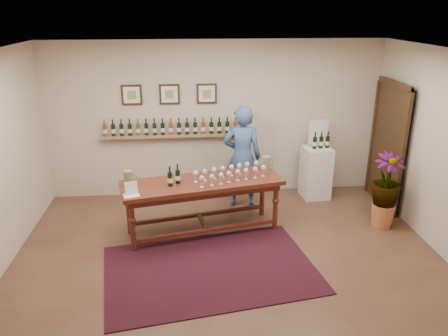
{
  "coord_description": "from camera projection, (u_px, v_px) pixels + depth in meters",
  "views": [
    {
      "loc": [
        -0.54,
        -5.14,
        3.31
      ],
      "look_at": [
        0.0,
        0.8,
        1.1
      ],
      "focal_mm": 35.0,
      "sensor_mm": 36.0,
      "label": 1
    }
  ],
  "objects": [
    {
      "name": "tasting_table",
      "position": [
        202.0,
        189.0,
        6.6
      ],
      "size": [
        2.52,
        1.25,
        0.85
      ],
      "rotation": [
        0.0,
        0.0,
        0.21
      ],
      "color": "#421F10",
      "rests_on": "ground"
    },
    {
      "name": "potted_plant",
      "position": [
        386.0,
        191.0,
        6.8
      ],
      "size": [
        0.57,
        0.57,
        1.06
      ],
      "rotation": [
        0.0,
        0.0,
        -0.01
      ],
      "color": "#BB6B3E",
      "rests_on": "ground"
    },
    {
      "name": "room_shell",
      "position": [
        340.0,
        142.0,
        7.53
      ],
      "size": [
        6.0,
        6.0,
        6.0
      ],
      "color": "beige",
      "rests_on": "ground"
    },
    {
      "name": "display_pedestal",
      "position": [
        316.0,
        172.0,
        7.95
      ],
      "size": [
        0.52,
        0.52,
        0.94
      ],
      "primitive_type": "cube",
      "rotation": [
        0.0,
        0.0,
        0.1
      ],
      "color": "white",
      "rests_on": "ground"
    },
    {
      "name": "table_bottles",
      "position": [
        174.0,
        175.0,
        6.36
      ],
      "size": [
        0.29,
        0.18,
        0.3
      ],
      "primitive_type": null,
      "rotation": [
        0.0,
        0.0,
        0.1
      ],
      "color": "black",
      "rests_on": "tasting_table"
    },
    {
      "name": "ground",
      "position": [
        229.0,
        263.0,
        6.0
      ],
      "size": [
        6.0,
        6.0,
        0.0
      ],
      "primitive_type": "plane",
      "color": "#512F23",
      "rests_on": "ground"
    },
    {
      "name": "pitcher_right",
      "position": [
        266.0,
        164.0,
        6.91
      ],
      "size": [
        0.19,
        0.19,
        0.24
      ],
      "primitive_type": null,
      "rotation": [
        0.0,
        0.0,
        0.28
      ],
      "color": "olive",
      "rests_on": "tasting_table"
    },
    {
      "name": "rug",
      "position": [
        210.0,
        269.0,
        5.85
      ],
      "size": [
        3.02,
        2.26,
        0.01
      ],
      "primitive_type": "cube",
      "rotation": [
        0.0,
        0.0,
        0.16
      ],
      "color": "#4F110E",
      "rests_on": "ground"
    },
    {
      "name": "pedestal_bottles",
      "position": [
        321.0,
        139.0,
        7.72
      ],
      "size": [
        0.33,
        0.12,
        0.32
      ],
      "primitive_type": null,
      "rotation": [
        0.0,
        0.0,
        0.1
      ],
      "color": "black",
      "rests_on": "display_pedestal"
    },
    {
      "name": "person",
      "position": [
        242.0,
        157.0,
        7.46
      ],
      "size": [
        0.7,
        0.51,
        1.8
      ],
      "primitive_type": "imported",
      "rotation": [
        0.0,
        0.0,
        3.02
      ],
      "color": "#3C5B8F",
      "rests_on": "ground"
    },
    {
      "name": "table_glasses",
      "position": [
        230.0,
        173.0,
        6.59
      ],
      "size": [
        1.38,
        0.77,
        0.19
      ],
      "primitive_type": null,
      "rotation": [
        0.0,
        0.0,
        0.36
      ],
      "color": "silver",
      "rests_on": "tasting_table"
    },
    {
      "name": "pitcher_left",
      "position": [
        128.0,
        179.0,
        6.31
      ],
      "size": [
        0.18,
        0.18,
        0.24
      ],
      "primitive_type": null,
      "rotation": [
        0.0,
        0.0,
        0.17
      ],
      "color": "olive",
      "rests_on": "tasting_table"
    },
    {
      "name": "info_sign",
      "position": [
        318.0,
        132.0,
        7.82
      ],
      "size": [
        0.36,
        0.06,
        0.5
      ],
      "primitive_type": "cube",
      "rotation": [
        0.0,
        0.0,
        0.1
      ],
      "color": "white",
      "rests_on": "display_pedestal"
    },
    {
      "name": "menu_card",
      "position": [
        131.0,
        189.0,
        6.03
      ],
      "size": [
        0.25,
        0.21,
        0.19
      ],
      "primitive_type": "cube",
      "rotation": [
        0.0,
        0.0,
        0.31
      ],
      "color": "white",
      "rests_on": "tasting_table"
    }
  ]
}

